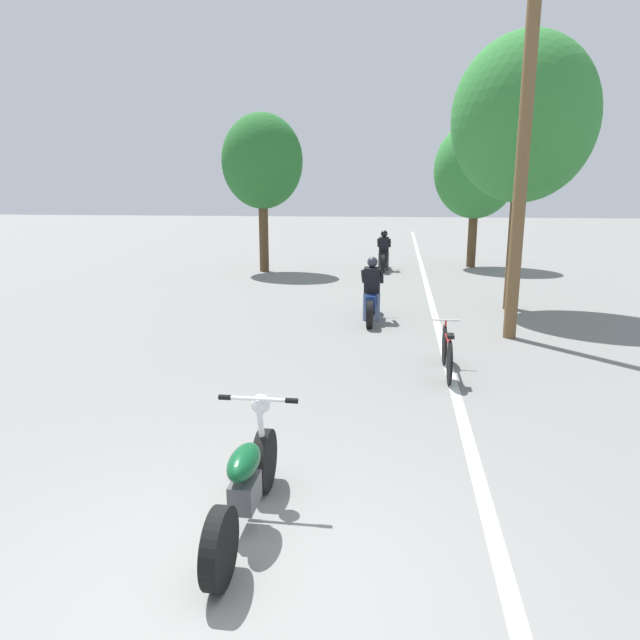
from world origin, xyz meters
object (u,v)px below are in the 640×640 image
roadside_tree_right_far (476,171)px  motorcycle_rider_lead (372,297)px  roadside_tree_right_near (524,120)px  motorcycle_foreground (246,483)px  roadside_tree_left (262,162)px  bicycle_parked (447,352)px  motorcycle_rider_far (384,255)px  utility_pole (524,144)px

roadside_tree_right_far → motorcycle_rider_lead: 10.46m
roadside_tree_right_near → motorcycle_foreground: 11.18m
roadside_tree_left → roadside_tree_right_near: bearing=-37.2°
roadside_tree_left → bicycle_parked: roadside_tree_left is taller
motorcycle_rider_far → roadside_tree_right_far: bearing=23.4°
roadside_tree_left → motorcycle_rider_lead: (4.12, -7.29, -3.19)m
roadside_tree_left → bicycle_parked: (5.46, -10.87, -3.36)m
roadside_tree_right_near → roadside_tree_left: size_ratio=1.16×
utility_pole → motorcycle_foreground: bearing=-115.9°
roadside_tree_right_far → roadside_tree_right_near: bearing=-89.8°
utility_pole → roadside_tree_right_far: size_ratio=1.34×
motorcycle_rider_lead → motorcycle_rider_far: 8.14m
roadside_tree_right_far → roadside_tree_left: (-7.33, -2.22, 0.23)m
roadside_tree_right_far → roadside_tree_left: size_ratio=0.98×
roadside_tree_right_far → bicycle_parked: (-1.87, -13.09, -3.13)m
utility_pole → roadside_tree_right_far: (0.49, 10.64, -0.10)m
motorcycle_rider_lead → roadside_tree_right_near: bearing=28.0°
utility_pole → motorcycle_rider_lead: utility_pole is taller
motorcycle_foreground → motorcycle_rider_lead: motorcycle_rider_lead is taller
utility_pole → roadside_tree_left: utility_pole is taller
bicycle_parked → roadside_tree_left: bearing=116.7°
roadside_tree_left → bicycle_parked: bearing=-63.3°
bicycle_parked → roadside_tree_right_far: bearing=81.9°
roadside_tree_right_near → motorcycle_rider_far: (-3.22, 6.42, -3.78)m
utility_pole → roadside_tree_right_far: 10.66m
roadside_tree_right_far → roadside_tree_left: bearing=-163.1°
motorcycle_foreground → motorcycle_rider_far: motorcycle_rider_far is taller
roadside_tree_right_near → motorcycle_foreground: (-3.86, -9.74, -3.91)m
roadside_tree_right_near → motorcycle_foreground: bearing=-111.6°
motorcycle_rider_lead → bicycle_parked: 3.82m
roadside_tree_right_far → motorcycle_rider_far: bearing=-156.6°
motorcycle_rider_far → bicycle_parked: motorcycle_rider_far is taller
roadside_tree_right_near → bicycle_parked: roadside_tree_right_near is taller
motorcycle_rider_far → roadside_tree_right_near: bearing=-63.4°
utility_pole → roadside_tree_left: size_ratio=1.31×
roadside_tree_left → motorcycle_rider_lead: size_ratio=2.63×
motorcycle_rider_lead → motorcycle_rider_far: (0.01, 8.14, 0.01)m
roadside_tree_right_far → bicycle_parked: bearing=-98.1°
utility_pole → roadside_tree_right_near: size_ratio=1.13×
motorcycle_foreground → motorcycle_rider_lead: 8.05m
utility_pole → bicycle_parked: utility_pole is taller
utility_pole → motorcycle_foreground: 8.29m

